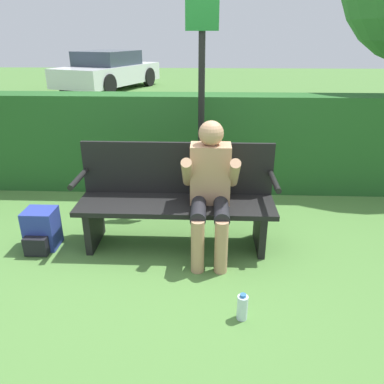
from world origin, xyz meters
The scene contains 8 objects.
ground_plane centered at (0.00, 0.00, 0.00)m, with size 40.00×40.00×0.00m, color #4C7A38.
hedge_back centered at (0.00, 1.44, 0.59)m, with size 12.00×0.40×1.19m.
park_bench centered at (0.00, 0.08, 0.46)m, with size 1.78×0.50×0.94m.
person_seated centered at (0.31, -0.07, 0.64)m, with size 0.49×0.63×1.17m.
backpack centered at (-1.24, -0.09, 0.18)m, with size 0.28×0.33×0.37m.
water_bottle centered at (0.54, -0.97, 0.10)m, with size 0.08×0.08×0.20m.
signpost centered at (0.20, 0.98, 1.27)m, with size 0.33×0.09×2.21m.
parked_car centered at (-3.30, 10.76, 0.63)m, with size 3.24×4.59×1.31m.
Camera 1 is at (0.28, -3.06, 1.84)m, focal length 35.00 mm.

